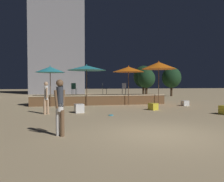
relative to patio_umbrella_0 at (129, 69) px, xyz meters
name	(u,v)px	position (x,y,z in m)	size (l,w,h in m)	color
ground_plane	(160,134)	(-1.66, -9.40, -2.71)	(120.00, 120.00, 0.00)	tan
wooden_deck	(98,99)	(-2.08, 1.55, -2.36)	(10.30, 2.58, 0.78)	brown
patio_umbrella_0	(129,69)	(0.00, 0.00, 0.00)	(2.37, 2.37, 2.99)	brown
patio_umbrella_1	(50,70)	(-5.73, 0.17, -0.08)	(2.10, 2.10, 2.92)	brown
patio_umbrella_2	(87,68)	(-3.14, 0.18, 0.08)	(2.85, 2.85, 3.05)	brown
patio_umbrella_3	(159,66)	(2.45, 0.00, 0.33)	(2.68, 2.68, 3.39)	brown
cube_seat_0	(79,108)	(-3.92, -3.60, -2.46)	(0.57, 0.57, 0.49)	white
cube_seat_1	(153,107)	(0.66, -3.22, -2.50)	(0.61, 0.61, 0.42)	yellow
cube_seat_2	(185,103)	(3.94, -1.35, -2.51)	(0.46, 0.46, 0.38)	white
person_0	(60,105)	(-4.82, -8.95, -1.73)	(0.37, 0.43, 1.77)	white
person_1	(46,96)	(-5.67, -3.76, -1.75)	(0.29, 0.48, 1.75)	tan
bistro_chair_0	(124,87)	(0.23, 2.13, -1.39)	(0.44, 0.44, 0.90)	#47474C
bistro_chair_1	(60,88)	(-5.07, 1.45, -1.39)	(0.43, 0.43, 0.90)	#2D3338
bistro_chair_2	(74,88)	(-4.05, 1.02, -1.39)	(0.43, 0.44, 0.90)	#1E4C47
bistro_chair_3	(103,87)	(-1.68, 1.39, -1.39)	(0.41, 0.41, 0.90)	#2D3338
frisbee_disc	(111,115)	(-2.38, -4.98, -2.69)	(0.25, 0.25, 0.03)	#33B2D8
background_tree_0	(172,78)	(8.70, 10.08, -0.30)	(2.43, 2.43, 3.75)	#3D2B1C
background_tree_1	(143,77)	(5.07, 10.59, -0.21)	(2.55, 2.55, 3.91)	#3D2B1C
background_tree_2	(146,79)	(4.51, 8.08, -0.50)	(2.01, 2.01, 3.33)	#3D2B1C
distant_building	(57,47)	(-5.97, 19.93, 4.80)	(8.38, 3.56, 15.01)	gray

